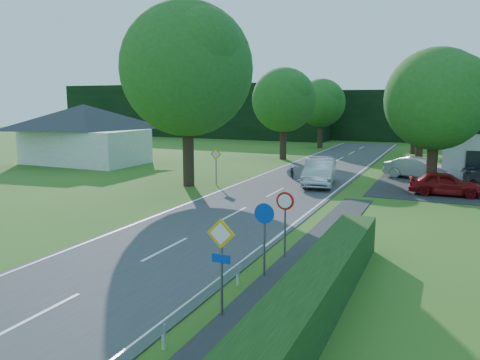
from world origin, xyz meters
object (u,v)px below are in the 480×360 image
at_px(streetlight, 428,117).
at_px(motorcycle, 292,171).
at_px(parked_car_silver_a, 417,168).
at_px(parked_car_red, 445,184).
at_px(moving_car, 320,172).

distance_m(streetlight, motorcycle, 9.68).
bearing_deg(streetlight, motorcycle, -177.91).
bearing_deg(parked_car_silver_a, streetlight, -157.76).
height_order(motorcycle, parked_car_red, parked_car_red).
height_order(streetlight, motorcycle, streetlight).
relative_size(moving_car, motorcycle, 3.01).
distance_m(moving_car, motorcycle, 3.35).
bearing_deg(motorcycle, parked_car_silver_a, 0.73).
xyz_separation_m(motorcycle, parked_car_silver_a, (8.21, 3.35, 0.29)).
height_order(streetlight, parked_car_red, streetlight).
bearing_deg(parked_car_silver_a, motorcycle, 122.82).
bearing_deg(moving_car, motorcycle, 130.66).
height_order(streetlight, parked_car_silver_a, streetlight).
relative_size(streetlight, parked_car_red, 2.00).
distance_m(streetlight, parked_car_red, 4.83).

